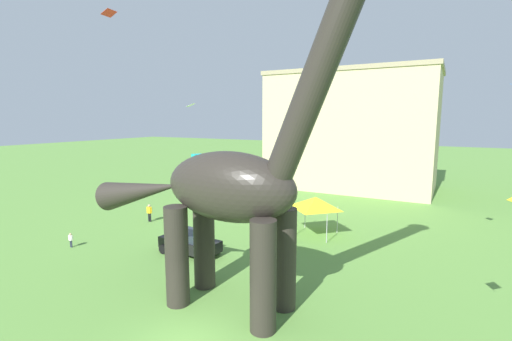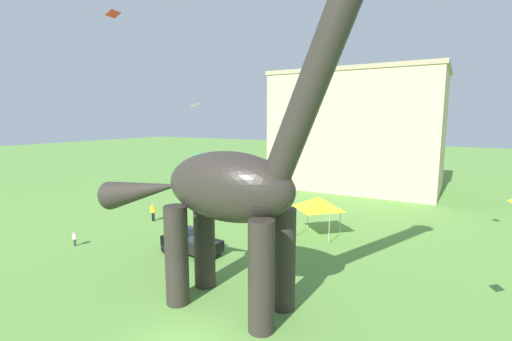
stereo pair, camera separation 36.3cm
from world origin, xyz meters
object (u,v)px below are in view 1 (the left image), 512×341
(person_watching_child, at_px, (71,239))
(dinosaur_sculpture, at_px, (228,186))
(person_vendor_side, at_px, (149,211))
(kite_apex, at_px, (198,161))
(kite_mid_right, at_px, (191,105))
(festival_canopy_tent, at_px, (316,203))
(parked_sedan_left, at_px, (190,242))
(kite_trailing, at_px, (109,13))

(person_watching_child, bearing_deg, dinosaur_sculpture, 83.25)
(person_vendor_side, bearing_deg, person_watching_child, 66.48)
(person_vendor_side, relative_size, kite_apex, 1.16)
(dinosaur_sculpture, relative_size, kite_mid_right, 11.86)
(festival_canopy_tent, distance_m, kite_apex, 11.37)
(parked_sedan_left, relative_size, festival_canopy_tent, 1.38)
(kite_mid_right, bearing_deg, dinosaur_sculpture, -46.59)
(person_vendor_side, xyz_separation_m, kite_apex, (2.82, 3.36, 4.17))
(dinosaur_sculpture, relative_size, kite_trailing, 13.98)
(person_vendor_side, xyz_separation_m, kite_mid_right, (-0.07, 6.11, 9.30))
(person_watching_child, bearing_deg, parked_sedan_left, 109.41)
(dinosaur_sculpture, bearing_deg, parked_sedan_left, 174.85)
(parked_sedan_left, distance_m, festival_canopy_tent, 9.95)
(parked_sedan_left, relative_size, person_vendor_side, 2.82)
(person_vendor_side, xyz_separation_m, kite_trailing, (-1.05, -2.22, 16.02))
(person_vendor_side, xyz_separation_m, festival_canopy_tent, (13.89, 3.54, 1.61))
(kite_trailing, bearing_deg, person_watching_child, -80.11)
(festival_canopy_tent, height_order, kite_mid_right, kite_mid_right)
(person_vendor_side, bearing_deg, festival_canopy_tent, 172.10)
(dinosaur_sculpture, height_order, festival_canopy_tent, dinosaur_sculpture)
(dinosaur_sculpture, distance_m, kite_mid_right, 20.68)
(person_vendor_side, height_order, kite_apex, kite_apex)
(dinosaur_sculpture, bearing_deg, person_vendor_side, 179.35)
(person_vendor_side, distance_m, kite_trailing, 16.21)
(person_watching_child, xyz_separation_m, kite_apex, (2.99, 10.66, 4.49))
(dinosaur_sculpture, bearing_deg, kite_mid_right, 164.58)
(kite_trailing, xyz_separation_m, kite_apex, (3.87, 5.58, -11.85))
(dinosaur_sculpture, height_order, kite_apex, dinosaur_sculpture)
(dinosaur_sculpture, height_order, kite_trailing, kite_trailing)
(person_watching_child, distance_m, person_vendor_side, 7.30)
(parked_sedan_left, distance_m, kite_apex, 10.08)
(kite_apex, bearing_deg, parked_sedan_left, -56.20)
(kite_trailing, bearing_deg, parked_sedan_left, -12.57)
(person_vendor_side, relative_size, festival_canopy_tent, 0.49)
(parked_sedan_left, bearing_deg, festival_canopy_tent, 57.20)
(dinosaur_sculpture, bearing_deg, person_watching_child, -154.06)
(dinosaur_sculpture, bearing_deg, kite_apex, 163.84)
(festival_canopy_tent, bearing_deg, dinosaur_sculpture, -90.32)
(parked_sedan_left, relative_size, kite_trailing, 3.75)
(kite_mid_right, relative_size, kite_apex, 1.02)
(festival_canopy_tent, relative_size, kite_trailing, 2.73)
(kite_mid_right, bearing_deg, person_watching_child, -90.43)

